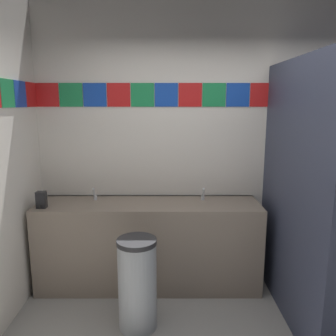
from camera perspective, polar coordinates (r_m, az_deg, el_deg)
wall_back at (r=3.59m, az=7.65°, el=4.01°), size 3.65×0.09×2.85m
vanity_counter at (r=3.52m, az=-3.14°, el=-12.64°), size 2.22×0.56×0.88m
faucet_left at (r=3.52m, az=-12.22°, el=-4.56°), size 0.04×0.10×0.14m
faucet_right at (r=3.46m, az=6.11°, el=-4.65°), size 0.04×0.10×0.14m
soap_dispenser at (r=3.41m, az=-20.60°, el=-5.07°), size 0.09×0.09×0.16m
stall_divider at (r=2.85m, az=25.06°, el=-5.31°), size 0.92×1.51×2.22m
toilet at (r=3.88m, az=26.50°, el=-13.83°), size 0.39×0.49×0.74m
trash_bin at (r=2.94m, az=-5.11°, el=-18.98°), size 0.33×0.33×0.78m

